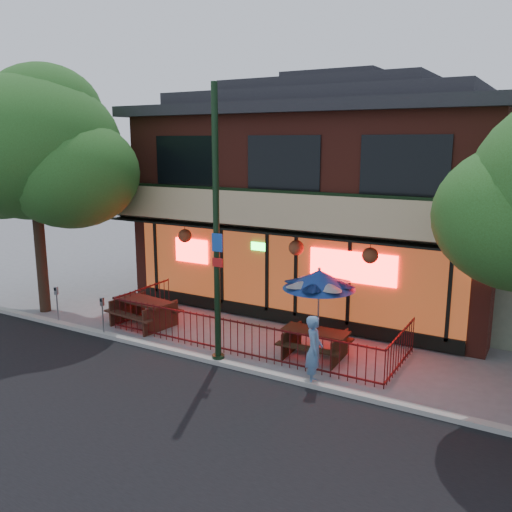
{
  "coord_description": "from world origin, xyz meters",
  "views": [
    {
      "loc": [
        7.43,
        -11.35,
        5.63
      ],
      "look_at": [
        -0.25,
        2.0,
        2.35
      ],
      "focal_mm": 38.0,
      "sensor_mm": 36.0,
      "label": 1
    }
  ],
  "objects_px": {
    "street_light": "(217,243)",
    "street_tree_left": "(34,140)",
    "pedestrian": "(314,350)",
    "picnic_table_right": "(315,340)",
    "parking_meter_far": "(57,299)",
    "parking_meter_near": "(102,310)",
    "picnic_table_left": "(144,308)",
    "patio_umbrella": "(319,279)"
  },
  "relations": [
    {
      "from": "picnic_table_left",
      "to": "street_light",
      "type": "bearing_deg",
      "value": -18.91
    },
    {
      "from": "street_tree_left",
      "to": "picnic_table_right",
      "type": "distance_m",
      "value": 10.84
    },
    {
      "from": "picnic_table_right",
      "to": "parking_meter_far",
      "type": "relative_size",
      "value": 1.49
    },
    {
      "from": "street_light",
      "to": "parking_meter_far",
      "type": "distance_m",
      "value": 6.47
    },
    {
      "from": "street_tree_left",
      "to": "picnic_table_left",
      "type": "relative_size",
      "value": 3.78
    },
    {
      "from": "picnic_table_right",
      "to": "parking_meter_near",
      "type": "xyz_separation_m",
      "value": [
        -6.03,
        -1.65,
        0.31
      ]
    },
    {
      "from": "street_tree_left",
      "to": "pedestrian",
      "type": "bearing_deg",
      "value": -4.16
    },
    {
      "from": "picnic_table_left",
      "to": "picnic_table_right",
      "type": "bearing_deg",
      "value": 3.4
    },
    {
      "from": "street_tree_left",
      "to": "parking_meter_near",
      "type": "height_order",
      "value": "street_tree_left"
    },
    {
      "from": "street_tree_left",
      "to": "pedestrian",
      "type": "distance_m",
      "value": 11.24
    },
    {
      "from": "picnic_table_right",
      "to": "parking_meter_near",
      "type": "distance_m",
      "value": 6.26
    },
    {
      "from": "street_light",
      "to": "parking_meter_near",
      "type": "xyz_separation_m",
      "value": [
        -4.0,
        -0.08,
        -2.35
      ]
    },
    {
      "from": "street_light",
      "to": "parking_meter_near",
      "type": "height_order",
      "value": "street_light"
    },
    {
      "from": "street_light",
      "to": "parking_meter_near",
      "type": "relative_size",
      "value": 5.95
    },
    {
      "from": "picnic_table_right",
      "to": "pedestrian",
      "type": "distance_m",
      "value": 1.68
    },
    {
      "from": "street_tree_left",
      "to": "picnic_table_right",
      "type": "relative_size",
      "value": 4.48
    },
    {
      "from": "pedestrian",
      "to": "picnic_table_left",
      "type": "bearing_deg",
      "value": 55.55
    },
    {
      "from": "street_light",
      "to": "street_tree_left",
      "type": "distance_m",
      "value": 7.91
    },
    {
      "from": "street_tree_left",
      "to": "parking_meter_near",
      "type": "xyz_separation_m",
      "value": [
        3.46,
        -0.87,
        -4.87
      ]
    },
    {
      "from": "picnic_table_left",
      "to": "pedestrian",
      "type": "bearing_deg",
      "value": -10.67
    },
    {
      "from": "picnic_table_left",
      "to": "parking_meter_near",
      "type": "height_order",
      "value": "parking_meter_near"
    },
    {
      "from": "patio_umbrella",
      "to": "picnic_table_left",
      "type": "bearing_deg",
      "value": -169.11
    },
    {
      "from": "pedestrian",
      "to": "parking_meter_near",
      "type": "relative_size",
      "value": 1.43
    },
    {
      "from": "picnic_table_left",
      "to": "parking_meter_near",
      "type": "distance_m",
      "value": 1.39
    },
    {
      "from": "street_light",
      "to": "street_tree_left",
      "type": "height_order",
      "value": "street_tree_left"
    },
    {
      "from": "patio_umbrella",
      "to": "parking_meter_near",
      "type": "distance_m",
      "value": 6.37
    },
    {
      "from": "street_light",
      "to": "patio_umbrella",
      "type": "distance_m",
      "value": 3.14
    },
    {
      "from": "street_light",
      "to": "picnic_table_left",
      "type": "bearing_deg",
      "value": 161.09
    },
    {
      "from": "street_light",
      "to": "street_tree_left",
      "type": "bearing_deg",
      "value": 173.96
    },
    {
      "from": "parking_meter_far",
      "to": "street_tree_left",
      "type": "bearing_deg",
      "value": 151.07
    },
    {
      "from": "picnic_table_right",
      "to": "parking_meter_far",
      "type": "xyz_separation_m",
      "value": [
        -8.07,
        -1.57,
        0.33
      ]
    },
    {
      "from": "street_light",
      "to": "parking_meter_near",
      "type": "bearing_deg",
      "value": -178.89
    },
    {
      "from": "parking_meter_near",
      "to": "parking_meter_far",
      "type": "distance_m",
      "value": 2.04
    },
    {
      "from": "patio_umbrella",
      "to": "parking_meter_near",
      "type": "xyz_separation_m",
      "value": [
        -5.81,
        -2.35,
        -1.15
      ]
    },
    {
      "from": "picnic_table_left",
      "to": "parking_meter_far",
      "type": "relative_size",
      "value": 1.76
    },
    {
      "from": "picnic_table_left",
      "to": "parking_meter_far",
      "type": "height_order",
      "value": "parking_meter_far"
    },
    {
      "from": "street_tree_left",
      "to": "picnic_table_right",
      "type": "height_order",
      "value": "street_tree_left"
    },
    {
      "from": "parking_meter_near",
      "to": "parking_meter_far",
      "type": "xyz_separation_m",
      "value": [
        -2.03,
        0.08,
        0.02
      ]
    },
    {
      "from": "picnic_table_left",
      "to": "parking_meter_far",
      "type": "xyz_separation_m",
      "value": [
        -2.43,
        -1.23,
        0.27
      ]
    },
    {
      "from": "street_tree_left",
      "to": "patio_umbrella",
      "type": "relative_size",
      "value": 3.53
    },
    {
      "from": "parking_meter_far",
      "to": "pedestrian",
      "type": "bearing_deg",
      "value": 0.33
    },
    {
      "from": "pedestrian",
      "to": "parking_meter_near",
      "type": "height_order",
      "value": "pedestrian"
    }
  ]
}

